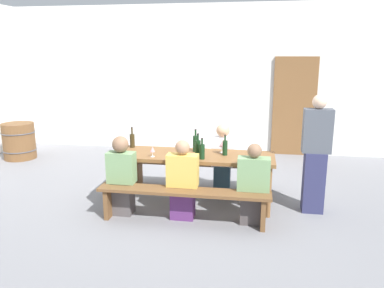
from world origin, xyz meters
The scene contains 19 objects.
ground_plane centered at (0.00, 0.00, 0.00)m, with size 24.00×24.00×0.00m, color slate.
back_wall centered at (0.00, 3.29, 1.60)m, with size 14.00×0.20×3.20m, color silver.
wooden_door centered at (1.68, 3.15, 1.05)m, with size 0.90×0.06×2.10m, color brown.
tasting_table centered at (0.00, 0.00, 0.67)m, with size 2.34×0.74×0.75m.
bench_near centered at (0.00, -0.67, 0.36)m, with size 2.24×0.30×0.45m.
bench_far centered at (0.00, 0.67, 0.36)m, with size 2.24×0.30×0.45m.
wine_bottle_0 centered at (0.18, -0.23, 0.86)m, with size 0.07×0.07×0.29m.
wine_bottle_1 centered at (0.03, 0.16, 0.88)m, with size 0.08×0.08×0.33m.
wine_bottle_2 centered at (-0.97, 0.25, 0.86)m, with size 0.08×0.08×0.32m.
wine_bottle_3 centered at (0.10, -0.11, 0.87)m, with size 0.08×0.08×0.33m.
wine_bottle_4 centered at (0.47, 0.03, 0.86)m, with size 0.07×0.07×0.30m.
wine_glass_0 centered at (0.41, 0.15, 0.87)m, with size 0.08×0.08×0.17m.
wine_glass_1 centered at (-0.52, -0.23, 0.85)m, with size 0.07×0.07×0.14m.
seated_guest_near_0 centered at (-0.88, -0.52, 0.53)m, with size 0.37×0.24×1.09m.
seated_guest_near_1 centered at (-0.04, -0.52, 0.50)m, with size 0.41×0.24×1.07m.
seated_guest_near_2 centered at (0.88, -0.52, 0.49)m, with size 0.41×0.24×1.06m.
seated_guest_far_0 centered at (0.39, 0.52, 0.54)m, with size 0.33×0.24×1.11m.
standing_host centered at (1.71, 0.01, 0.79)m, with size 0.38×0.24×1.64m.
wine_barrel centered at (-3.99, 1.85, 0.38)m, with size 0.68×0.68×0.75m.
Camera 1 is at (0.89, -5.22, 2.16)m, focal length 35.74 mm.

